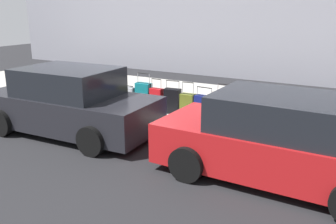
# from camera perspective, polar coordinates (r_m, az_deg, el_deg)

# --- Properties ---
(ground_plane) EXTENTS (40.00, 40.00, 0.00)m
(ground_plane) POSITION_cam_1_polar(r_m,az_deg,el_deg) (9.95, -7.58, -1.18)
(ground_plane) COLOR black
(sidewalk_curb) EXTENTS (18.00, 5.00, 0.14)m
(sidewalk_curb) POSITION_cam_1_polar(r_m,az_deg,el_deg) (11.94, -0.38, 2.24)
(sidewalk_curb) COLOR #ADA89E
(sidewalk_curb) RESTS_ON ground_plane
(suitcase_teal_0) EXTENTS (0.38, 0.24, 1.08)m
(suitcase_teal_0) POSITION_cam_1_polar(r_m,az_deg,el_deg) (9.01, 14.44, 0.10)
(suitcase_teal_0) COLOR #0F606B
(suitcase_teal_0) RESTS_ON sidewalk_curb
(suitcase_silver_1) EXTENTS (0.39, 0.23, 0.94)m
(suitcase_silver_1) POSITION_cam_1_polar(r_m,az_deg,el_deg) (9.09, 11.66, -0.08)
(suitcase_silver_1) COLOR #9EA0A8
(suitcase_silver_1) RESTS_ON sidewalk_curb
(suitcase_maroon_2) EXTENTS (0.48, 0.27, 0.98)m
(suitcase_maroon_2) POSITION_cam_1_polar(r_m,az_deg,el_deg) (9.29, 8.99, 0.78)
(suitcase_maroon_2) COLOR maroon
(suitcase_maroon_2) RESTS_ON sidewalk_curb
(suitcase_navy_3) EXTENTS (0.50, 0.26, 0.86)m
(suitcase_navy_3) POSITION_cam_1_polar(r_m,az_deg,el_deg) (9.42, 5.71, 0.75)
(suitcase_navy_3) COLOR navy
(suitcase_navy_3) RESTS_ON sidewalk_curb
(suitcase_olive_4) EXTENTS (0.38, 0.27, 0.93)m
(suitcase_olive_4) POSITION_cam_1_polar(r_m,az_deg,el_deg) (9.65, 3.12, 1.15)
(suitcase_olive_4) COLOR #59601E
(suitcase_olive_4) RESTS_ON sidewalk_curb
(suitcase_black_5) EXTENTS (0.46, 0.28, 0.93)m
(suitcase_black_5) POSITION_cam_1_polar(r_m,az_deg,el_deg) (9.86, 0.72, 1.75)
(suitcase_black_5) COLOR black
(suitcase_black_5) RESTS_ON sidewalk_curb
(suitcase_red_6) EXTENTS (0.36, 0.21, 0.95)m
(suitcase_red_6) POSITION_cam_1_polar(r_m,az_deg,el_deg) (10.02, -1.83, 1.91)
(suitcase_red_6) COLOR red
(suitcase_red_6) RESTS_ON sidewalk_curb
(suitcase_teal_7) EXTENTS (0.46, 0.25, 1.05)m
(suitcase_teal_7) POSITION_cam_1_polar(r_m,az_deg,el_deg) (10.31, -3.86, 2.55)
(suitcase_teal_7) COLOR #0F606B
(suitcase_teal_7) RESTS_ON sidewalk_curb
(suitcase_silver_8) EXTENTS (0.51, 0.22, 0.65)m
(suitcase_silver_8) POSITION_cam_1_polar(r_m,az_deg,el_deg) (10.59, -6.46, 2.38)
(suitcase_silver_8) COLOR #9EA0A8
(suitcase_silver_8) RESTS_ON sidewalk_curb
(fire_hydrant) EXTENTS (0.39, 0.21, 0.72)m
(fire_hydrant) POSITION_cam_1_polar(r_m,az_deg,el_deg) (11.18, -10.23, 3.36)
(fire_hydrant) COLOR red
(fire_hydrant) RESTS_ON sidewalk_curb
(bollard_post) EXTENTS (0.12, 0.12, 0.84)m
(bollard_post) POSITION_cam_1_polar(r_m,az_deg,el_deg) (11.41, -12.82, 3.72)
(bollard_post) COLOR brown
(bollard_post) RESTS_ON sidewalk_curb
(parked_car_red_0) EXTENTS (4.26, 2.13, 1.53)m
(parked_car_red_0) POSITION_cam_1_polar(r_m,az_deg,el_deg) (6.60, 17.02, -4.25)
(parked_car_red_0) COLOR #AD1619
(parked_car_red_0) RESTS_ON ground_plane
(parked_car_charcoal_1) EXTENTS (4.37, 2.19, 1.60)m
(parked_car_charcoal_1) POSITION_cam_1_polar(r_m,az_deg,el_deg) (8.93, -15.26, 1.36)
(parked_car_charcoal_1) COLOR black
(parked_car_charcoal_1) RESTS_ON ground_plane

